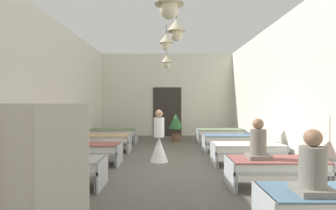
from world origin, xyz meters
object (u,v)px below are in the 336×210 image
at_px(patient_seated_secondary, 314,170).
at_px(potted_plant, 177,123).
at_px(bed_left_row_2, 87,149).
at_px(bed_left_row_3, 104,139).
at_px(bed_left_row_4, 115,132).
at_px(bed_right_row_4, 222,132).
at_px(privacy_screen, 15,206).
at_px(patient_seated_primary, 259,144).
at_px(bed_right_row_1, 278,166).
at_px(bed_right_row_3, 232,139).
at_px(bed_left_row_1, 57,165).
at_px(nurse_near_aisle, 160,143).
at_px(bed_right_row_2, 249,149).

relative_size(patient_seated_secondary, potted_plant, 0.67).
xyz_separation_m(bed_left_row_2, potted_plant, (2.57, 4.23, 0.33)).
relative_size(bed_left_row_3, bed_left_row_4, 1.00).
bearing_deg(bed_right_row_4, privacy_screen, -111.28).
bearing_deg(patient_seated_primary, bed_left_row_3, 136.93).
bearing_deg(privacy_screen, patient_seated_secondary, 27.99).
xyz_separation_m(bed_right_row_1, bed_right_row_3, (0.00, 3.80, 0.00)).
xyz_separation_m(bed_left_row_4, patient_seated_secondary, (4.03, -7.70, 0.43)).
xyz_separation_m(patient_seated_secondary, potted_plant, (-1.47, 8.12, -0.10)).
height_order(bed_right_row_4, patient_seated_primary, patient_seated_primary).
relative_size(bed_right_row_3, privacy_screen, 1.12).
distance_m(bed_right_row_1, patient_seated_secondary, 2.07).
xyz_separation_m(bed_left_row_1, privacy_screen, (0.95, -3.12, 0.41)).
distance_m(bed_right_row_1, nurse_near_aisle, 3.32).
xyz_separation_m(bed_left_row_1, bed_right_row_2, (4.38, 1.90, 0.00)).
distance_m(bed_left_row_1, bed_left_row_4, 5.70).
xyz_separation_m(bed_right_row_1, bed_right_row_2, (0.00, 1.90, 0.00)).
relative_size(bed_left_row_4, patient_seated_secondary, 2.38).
bearing_deg(potted_plant, bed_left_row_4, -170.53).
relative_size(patient_seated_primary, patient_seated_secondary, 1.00).
bearing_deg(nurse_near_aisle, bed_right_row_2, -153.07).
bearing_deg(bed_left_row_1, bed_right_row_1, 0.00).
height_order(potted_plant, privacy_screen, privacy_screen).
bearing_deg(bed_left_row_4, bed_left_row_3, -90.00).
xyz_separation_m(patient_seated_primary, potted_plant, (-1.47, 6.10, -0.10)).
bearing_deg(nurse_near_aisle, bed_right_row_4, -89.28).
bearing_deg(privacy_screen, bed_right_row_2, 63.63).
distance_m(bed_right_row_1, patient_seated_primary, 0.56).
distance_m(bed_right_row_3, patient_seated_secondary, 5.82).
bearing_deg(nurse_near_aisle, bed_right_row_1, 172.43).
xyz_separation_m(bed_right_row_1, nurse_near_aisle, (-2.41, 2.28, 0.09)).
height_order(bed_right_row_1, nurse_near_aisle, nurse_near_aisle).
bearing_deg(patient_seated_secondary, bed_right_row_2, 84.87).
distance_m(bed_right_row_2, bed_right_row_4, 3.80).
relative_size(bed_right_row_1, potted_plant, 1.59).
relative_size(bed_left_row_2, nurse_near_aisle, 1.28).
xyz_separation_m(bed_right_row_1, patient_seated_primary, (-0.35, 0.03, 0.43)).
distance_m(nurse_near_aisle, privacy_screen, 5.50).
height_order(bed_right_row_2, patient_seated_primary, patient_seated_primary).
distance_m(bed_right_row_3, bed_right_row_4, 1.90).
bearing_deg(patient_seated_primary, privacy_screen, -134.43).
xyz_separation_m(bed_right_row_2, potted_plant, (-1.82, 4.23, 0.33)).
bearing_deg(bed_left_row_2, privacy_screen, -79.28).
bearing_deg(bed_right_row_2, patient_seated_primary, -100.60).
height_order(bed_right_row_4, nurse_near_aisle, nurse_near_aisle).
xyz_separation_m(bed_right_row_3, potted_plant, (-1.82, 2.33, 0.33)).
height_order(bed_left_row_2, privacy_screen, privacy_screen).
bearing_deg(bed_right_row_1, bed_left_row_2, 156.57).
height_order(bed_left_row_1, bed_left_row_3, same).
height_order(bed_left_row_1, privacy_screen, privacy_screen).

